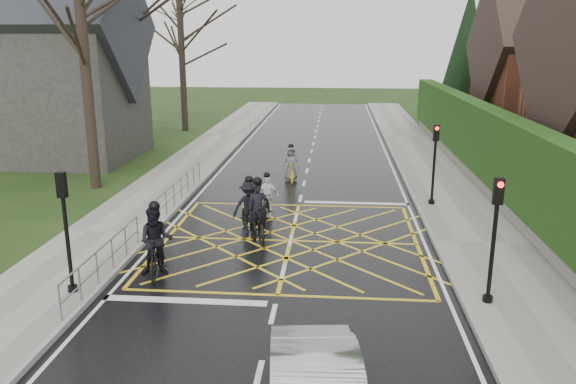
# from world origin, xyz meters

# --- Properties ---
(ground) EXTENTS (120.00, 120.00, 0.00)m
(ground) POSITION_xyz_m (0.00, 0.00, 0.00)
(ground) COLOR black
(ground) RESTS_ON ground
(road) EXTENTS (9.00, 80.00, 0.01)m
(road) POSITION_xyz_m (0.00, 0.00, 0.01)
(road) COLOR black
(road) RESTS_ON ground
(sidewalk_right) EXTENTS (3.00, 80.00, 0.15)m
(sidewalk_right) POSITION_xyz_m (6.00, 0.00, 0.07)
(sidewalk_right) COLOR gray
(sidewalk_right) RESTS_ON ground
(sidewalk_left) EXTENTS (3.00, 80.00, 0.15)m
(sidewalk_left) POSITION_xyz_m (-6.00, 0.00, 0.07)
(sidewalk_left) COLOR gray
(sidewalk_left) RESTS_ON ground
(stone_wall) EXTENTS (0.50, 38.00, 0.70)m
(stone_wall) POSITION_xyz_m (7.75, 6.00, 0.35)
(stone_wall) COLOR slate
(stone_wall) RESTS_ON ground
(hedge) EXTENTS (0.90, 38.00, 2.80)m
(hedge) POSITION_xyz_m (7.75, 6.00, 2.10)
(hedge) COLOR #15360E
(hedge) RESTS_ON stone_wall
(house_far) EXTENTS (9.80, 8.80, 10.30)m
(house_far) POSITION_xyz_m (14.75, 18.00, 4.36)
(house_far) COLOR brown
(house_far) RESTS_ON ground
(conifer) EXTENTS (4.60, 4.60, 10.00)m
(conifer) POSITION_xyz_m (10.75, 26.00, 4.99)
(conifer) COLOR black
(conifer) RESTS_ON ground
(church) EXTENTS (8.80, 7.80, 11.00)m
(church) POSITION_xyz_m (-13.54, 12.00, 4.93)
(church) COLOR #2D2B28
(church) RESTS_ON ground
(tree_far) EXTENTS (8.40, 8.40, 10.40)m
(tree_far) POSITION_xyz_m (-9.30, 22.00, 7.19)
(tree_far) COLOR black
(tree_far) RESTS_ON ground
(railing_south) EXTENTS (0.05, 5.04, 1.03)m
(railing_south) POSITION_xyz_m (-4.65, -3.50, 0.78)
(railing_south) COLOR slate
(railing_south) RESTS_ON ground
(railing_north) EXTENTS (0.05, 6.04, 1.03)m
(railing_north) POSITION_xyz_m (-4.65, 4.00, 0.79)
(railing_north) COLOR slate
(railing_north) RESTS_ON ground
(traffic_light_ne) EXTENTS (0.24, 0.31, 3.21)m
(traffic_light_ne) POSITION_xyz_m (5.10, 4.20, 1.66)
(traffic_light_ne) COLOR black
(traffic_light_ne) RESTS_ON ground
(traffic_light_se) EXTENTS (0.24, 0.31, 3.21)m
(traffic_light_se) POSITION_xyz_m (5.10, -4.20, 1.66)
(traffic_light_se) COLOR black
(traffic_light_se) RESTS_ON ground
(traffic_light_sw) EXTENTS (0.24, 0.31, 3.21)m
(traffic_light_sw) POSITION_xyz_m (-5.10, -4.50, 1.66)
(traffic_light_sw) COLOR black
(traffic_light_sw) RESTS_ON ground
(cyclist_rear) EXTENTS (1.38, 2.23, 2.05)m
(cyclist_rear) POSITION_xyz_m (-1.07, 0.13, 0.66)
(cyclist_rear) COLOR black
(cyclist_rear) RESTS_ON ground
(cyclist_back) EXTENTS (1.05, 2.17, 2.09)m
(cyclist_back) POSITION_xyz_m (-3.41, -2.97, 0.79)
(cyclist_back) COLOR black
(cyclist_back) RESTS_ON ground
(cyclist_mid) EXTENTS (1.39, 2.14, 1.96)m
(cyclist_mid) POSITION_xyz_m (-1.41, 0.64, 0.72)
(cyclist_mid) COLOR black
(cyclist_mid) RESTS_ON ground
(cyclist_front) EXTENTS (0.90, 1.66, 1.64)m
(cyclist_front) POSITION_xyz_m (-1.07, 2.57, 0.60)
(cyclist_front) COLOR black
(cyclist_front) RESTS_ON ground
(cyclist_lead) EXTENTS (0.93, 1.85, 1.72)m
(cyclist_lead) POSITION_xyz_m (-0.63, 7.93, 0.59)
(cyclist_lead) COLOR gold
(cyclist_lead) RESTS_ON ground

